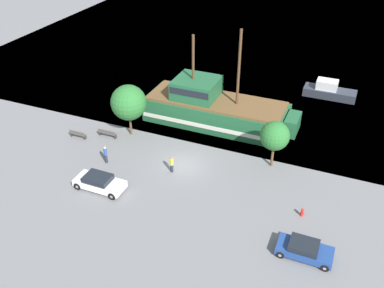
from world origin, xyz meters
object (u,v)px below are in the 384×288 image
at_px(parked_car_curb_mid, 99,182).
at_px(pirate_ship, 214,108).
at_px(bench_promenade_east, 78,134).
at_px(moored_boat_dockside, 329,91).
at_px(pedestrian_walking_far, 172,164).
at_px(bench_promenade_west, 107,133).
at_px(parked_car_curb_front, 304,250).
at_px(fire_hydrant, 302,212).
at_px(pedestrian_walking_near, 106,154).

bearing_deg(parked_car_curb_mid, pirate_ship, 70.71).
bearing_deg(bench_promenade_east, moored_boat_dockside, 41.30).
bearing_deg(pedestrian_walking_far, moored_boat_dockside, 62.60).
xyz_separation_m(parked_car_curb_mid, bench_promenade_west, (-4.05, 7.64, -0.23)).
bearing_deg(moored_boat_dockside, parked_car_curb_front, -85.87).
bearing_deg(bench_promenade_west, parked_car_curb_mid, -62.10).
height_order(pirate_ship, bench_promenade_east, pirate_ship).
bearing_deg(pirate_ship, moored_boat_dockside, 46.75).
xyz_separation_m(bench_promenade_east, bench_promenade_west, (2.74, 1.34, 0.01)).
xyz_separation_m(pirate_ship, parked_car_curb_front, (12.76, -15.74, -1.15)).
relative_size(fire_hydrant, pedestrian_walking_near, 0.43).
height_order(moored_boat_dockside, fire_hydrant, moored_boat_dockside).
xyz_separation_m(parked_car_curb_front, fire_hydrant, (-0.91, 4.21, -0.21)).
relative_size(moored_boat_dockside, pedestrian_walking_near, 3.47).
bearing_deg(bench_promenade_east, pirate_ship, 35.46).
height_order(parked_car_curb_mid, pedestrian_walking_near, pedestrian_walking_near).
bearing_deg(bench_promenade_east, fire_hydrant, -7.19).
height_order(parked_car_curb_front, fire_hydrant, parked_car_curb_front).
bearing_deg(fire_hydrant, pedestrian_walking_far, 173.46).
bearing_deg(moored_boat_dockside, pedestrian_walking_near, -127.84).
height_order(pirate_ship, pedestrian_walking_near, pirate_ship).
bearing_deg(pedestrian_walking_far, pedestrian_walking_near, -170.48).
distance_m(moored_boat_dockside, pedestrian_walking_near, 28.72).
height_order(pedestrian_walking_near, pedestrian_walking_far, pedestrian_walking_near).
height_order(moored_boat_dockside, pedestrian_walking_near, moored_boat_dockside).
distance_m(pirate_ship, bench_promenade_west, 11.78).
bearing_deg(fire_hydrant, bench_promenade_west, 168.34).
distance_m(parked_car_curb_front, pedestrian_walking_far, 14.31).
xyz_separation_m(pirate_ship, fire_hydrant, (11.85, -11.54, -1.37)).
height_order(bench_promenade_west, pedestrian_walking_near, pedestrian_walking_near).
relative_size(parked_car_curb_front, pedestrian_walking_far, 2.42).
bearing_deg(moored_boat_dockside, bench_promenade_east, -138.70).
bearing_deg(pedestrian_walking_near, parked_car_curb_front, -13.04).
bearing_deg(pirate_ship, pedestrian_walking_near, -121.33).
relative_size(moored_boat_dockside, bench_promenade_west, 3.15).
xyz_separation_m(parked_car_curb_front, pedestrian_walking_far, (-13.16, 5.61, 0.21)).
bearing_deg(fire_hydrant, parked_car_curb_mid, -169.06).
xyz_separation_m(fire_hydrant, pedestrian_walking_near, (-18.67, 0.33, 0.51)).
height_order(bench_promenade_east, pedestrian_walking_near, pedestrian_walking_near).
distance_m(pirate_ship, parked_car_curb_front, 20.30).
relative_size(pedestrian_walking_near, pedestrian_walking_far, 1.09).
relative_size(fire_hydrant, bench_promenade_west, 0.39).
distance_m(pedestrian_walking_near, pedestrian_walking_far, 6.51).
xyz_separation_m(parked_car_curb_front, bench_promenade_west, (-22.00, 8.56, -0.18)).
bearing_deg(bench_promenade_east, pedestrian_walking_far, -7.88).
bearing_deg(bench_promenade_west, fire_hydrant, -11.66).
xyz_separation_m(fire_hydrant, pedestrian_walking_far, (-12.25, 1.41, 0.42)).
height_order(parked_car_curb_mid, pedestrian_walking_far, pedestrian_walking_far).
distance_m(fire_hydrant, bench_promenade_west, 21.53).
distance_m(moored_boat_dockside, pedestrian_walking_far, 24.33).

